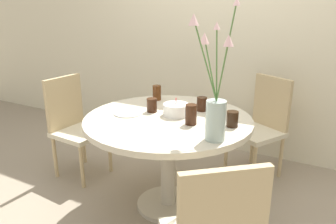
{
  "coord_description": "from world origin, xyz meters",
  "views": [
    {
      "loc": [
        1.05,
        -1.92,
        1.48
      ],
      "look_at": [
        0.0,
        0.0,
        0.76
      ],
      "focal_mm": 35.0,
      "sensor_mm": 36.0,
      "label": 1
    }
  ],
  "objects": [
    {
      "name": "chair_left_flank",
      "position": [
        -0.99,
        0.07,
        0.49
      ],
      "size": [
        0.43,
        0.43,
        0.89
      ],
      "rotation": [
        0.0,
        0.0,
        1.5
      ],
      "color": "beige",
      "rests_on": "ground_plane"
    },
    {
      "name": "birthday_cake",
      "position": [
        0.03,
        0.07,
        0.76
      ],
      "size": [
        0.18,
        0.18,
        0.13
      ],
      "color": "white",
      "rests_on": "dining_table"
    },
    {
      "name": "side_plate",
      "position": [
        -0.29,
        -0.07,
        0.73
      ],
      "size": [
        0.2,
        0.2,
        0.01
      ],
      "color": "white",
      "rests_on": "dining_table"
    },
    {
      "name": "drink_glass_4",
      "position": [
        0.2,
        -0.05,
        0.79
      ],
      "size": [
        0.08,
        0.08,
        0.14
      ],
      "color": "#33190C",
      "rests_on": "dining_table"
    },
    {
      "name": "drink_glass_1",
      "position": [
        0.15,
        0.26,
        0.77
      ],
      "size": [
        0.08,
        0.08,
        0.1
      ],
      "color": "#33190C",
      "rests_on": "dining_table"
    },
    {
      "name": "dining_table",
      "position": [
        0.0,
        0.0,
        0.6
      ],
      "size": [
        1.19,
        1.19,
        0.72
      ],
      "color": "beige",
      "rests_on": "ground_plane"
    },
    {
      "name": "flower_vase",
      "position": [
        0.43,
        -0.22,
        0.94
      ],
      "size": [
        0.25,
        0.24,
        0.8
      ],
      "color": "#9EB2AD",
      "rests_on": "dining_table"
    },
    {
      "name": "drink_glass_2",
      "position": [
        0.45,
        0.04,
        0.77
      ],
      "size": [
        0.08,
        0.08,
        0.1
      ],
      "color": "black",
      "rests_on": "dining_table"
    },
    {
      "name": "drink_glass_0",
      "position": [
        -0.17,
        0.06,
        0.77
      ],
      "size": [
        0.08,
        0.08,
        0.1
      ],
      "color": "#33190C",
      "rests_on": "dining_table"
    },
    {
      "name": "ground_plane",
      "position": [
        0.0,
        0.0,
        0.0
      ],
      "size": [
        16.0,
        16.0,
        0.0
      ],
      "primitive_type": "plane",
      "color": "gray"
    },
    {
      "name": "wall_back",
      "position": [
        0.0,
        1.28,
        1.3
      ],
      "size": [
        8.0,
        0.05,
        2.6
      ],
      "color": "beige",
      "rests_on": "ground_plane"
    },
    {
      "name": "chair_near_front",
      "position": [
        0.47,
        0.88,
        0.49
      ],
      "size": [
        0.54,
        0.54,
        0.89
      ],
      "rotation": [
        0.0,
        0.0,
        -0.49
      ],
      "color": "beige",
      "rests_on": "ground_plane"
    },
    {
      "name": "drink_glass_3",
      "position": [
        -0.3,
        0.35,
        0.78
      ],
      "size": [
        0.07,
        0.07,
        0.12
      ],
      "color": "#51280F",
      "rests_on": "dining_table"
    }
  ]
}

